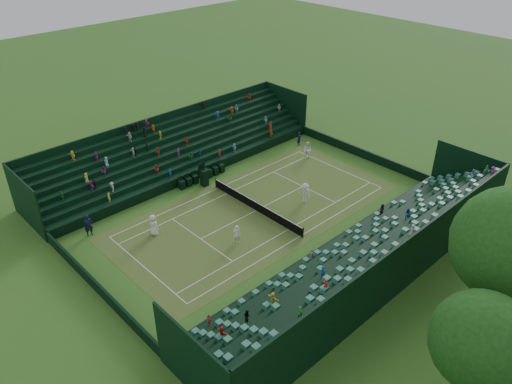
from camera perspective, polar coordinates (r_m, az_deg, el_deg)
ground at (r=45.80m, az=-0.00°, el=-2.15°), size 160.00×160.00×0.00m
court_surface at (r=45.80m, az=-0.00°, el=-2.14°), size 12.97×26.77×0.01m
perimeter_wall_north at (r=56.22m, az=11.91°, el=4.41°), size 17.17×0.20×1.00m
perimeter_wall_south at (r=38.61m, az=-17.73°, el=-10.28°), size 17.17×0.20×1.00m
perimeter_wall_east at (r=40.88m, az=8.23°, el=-6.27°), size 0.20×31.77×1.00m
perimeter_wall_west at (r=51.18m, az=-6.53°, el=2.12°), size 0.20×31.77×1.00m
north_grandstand at (r=38.42m, az=13.18°, el=-7.68°), size 6.60×32.00×4.90m
south_grandstand at (r=53.76m, az=-9.32°, el=4.65°), size 6.60×32.00×4.90m
tennis_net at (r=45.52m, az=-0.00°, el=-1.59°), size 11.67×0.10×1.06m
umpire_chair at (r=49.49m, az=-5.96°, el=1.91°), size 0.83×0.83×2.63m
courtside_chairs at (r=50.73m, az=-6.21°, el=1.85°), size 0.59×5.55×1.28m
player_near_west at (r=43.05m, az=-11.65°, el=-3.73°), size 1.04×0.77×1.95m
player_near_east at (r=41.35m, az=-2.20°, el=-4.81°), size 0.75×0.70×1.72m
player_far_west at (r=54.85m, az=5.91°, el=4.78°), size 1.00×0.81×1.91m
player_far_east at (r=46.81m, az=5.59°, el=-0.09°), size 1.37×0.91×1.98m
line_judge_north at (r=57.76m, az=4.95°, el=6.08°), size 0.54×0.68×1.63m
line_judge_south at (r=44.42m, az=-18.61°, el=-3.62°), size 0.64×0.82×2.00m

